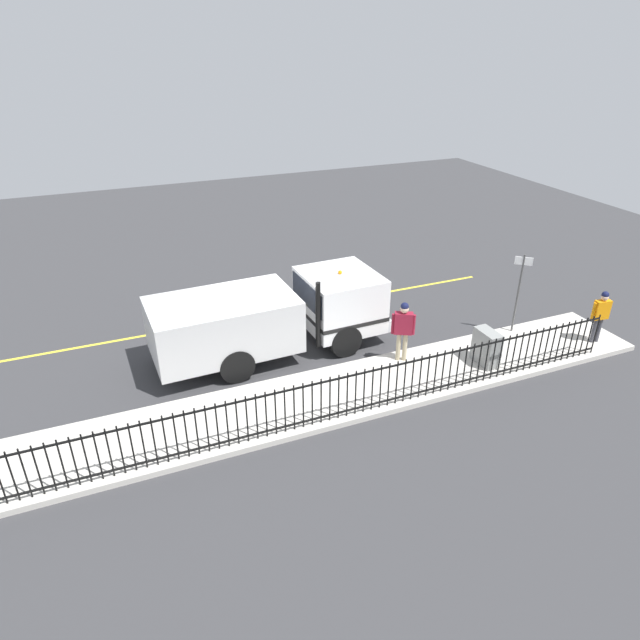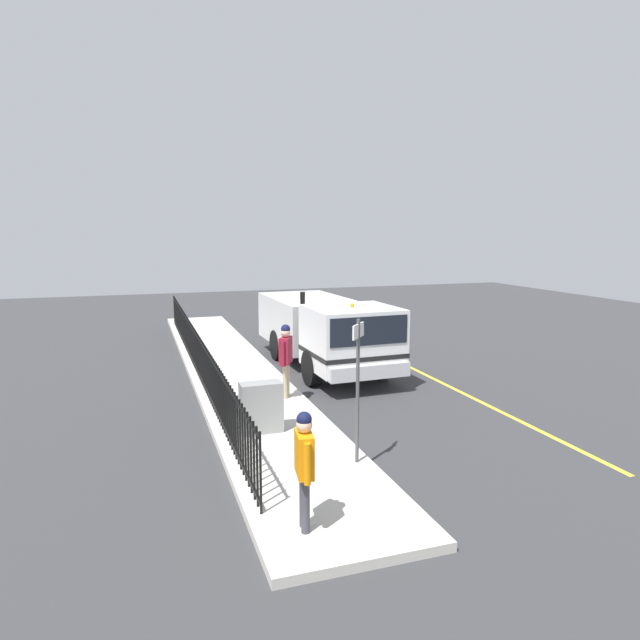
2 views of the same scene
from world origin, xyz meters
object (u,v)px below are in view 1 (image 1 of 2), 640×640
worker_standing (403,325)px  street_sign (520,285)px  pedestrian_distant (601,311)px  utility_cabinet (486,347)px  traffic_cone (275,314)px  work_truck (281,312)px

worker_standing → street_sign: size_ratio=0.71×
pedestrian_distant → utility_cabinet: 3.82m
pedestrian_distant → utility_cabinet: (-0.25, -3.78, -0.50)m
pedestrian_distant → traffic_cone: pedestrian_distant is taller
worker_standing → pedestrian_distant: 5.98m
traffic_cone → street_sign: bearing=60.5°
worker_standing → street_sign: bearing=-149.0°
utility_cabinet → traffic_cone: utility_cabinet is taller
work_truck → street_sign: street_sign is taller
work_truck → utility_cabinet: (3.06, 4.91, -0.61)m
work_truck → utility_cabinet: bearing=56.0°
worker_standing → pedestrian_distant: size_ratio=1.08×
traffic_cone → utility_cabinet: bearing=42.5°
utility_cabinet → street_sign: 2.56m
pedestrian_distant → traffic_cone: bearing=-23.6°
work_truck → worker_standing: (2.00, 2.85, -0.03)m
worker_standing → street_sign: (-0.18, 4.03, 0.47)m
work_truck → street_sign: 7.13m
pedestrian_distant → work_truck: bearing=-12.6°
utility_cabinet → work_truck: bearing=-122.0°
street_sign → utility_cabinet: bearing=-57.9°
utility_cabinet → street_sign: size_ratio=0.40×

